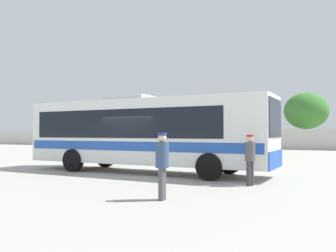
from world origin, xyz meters
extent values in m
plane|color=#A3A099|center=(0.00, 10.00, 0.00)|extent=(300.00, 300.00, 0.00)
cube|color=beige|center=(0.00, 26.57, 1.09)|extent=(80.00, 0.30, 2.18)
cube|color=white|center=(0.22, 0.62, 1.86)|extent=(11.61, 3.08, 2.83)
cube|color=black|center=(-0.35, 0.65, 2.20)|extent=(9.55, 3.01, 1.25)
cube|color=#2351B2|center=(0.22, 0.62, 1.23)|extent=(11.39, 3.09, 0.40)
cube|color=#19212D|center=(5.99, 0.36, 2.37)|extent=(0.15, 2.29, 1.47)
cube|color=#2351B2|center=(5.99, 0.36, 0.78)|extent=(0.17, 2.50, 0.68)
cube|color=#B2B2B2|center=(-0.64, 0.66, 3.39)|extent=(2.26, 1.50, 0.24)
cylinder|color=black|center=(3.84, 1.68, 0.52)|extent=(1.05, 0.35, 1.04)
cylinder|color=black|center=(3.73, -0.76, 0.52)|extent=(1.05, 0.35, 1.04)
cylinder|color=black|center=(-2.88, 1.99, 0.52)|extent=(1.05, 0.35, 1.04)
cylinder|color=black|center=(-2.99, -0.45, 0.52)|extent=(1.05, 0.35, 1.04)
cylinder|color=#38383D|center=(5.44, -1.38, 0.42)|extent=(0.16, 0.16, 0.83)
cylinder|color=#38383D|center=(5.37, -1.52, 0.42)|extent=(0.16, 0.16, 0.83)
cylinder|color=#4C4C51|center=(5.40, -1.45, 1.16)|extent=(0.46, 0.46, 0.66)
sphere|color=beige|center=(5.40, -1.45, 1.60)|extent=(0.22, 0.22, 0.22)
cylinder|color=red|center=(5.40, -1.45, 1.70)|extent=(0.24, 0.24, 0.07)
cylinder|color=#4C4C51|center=(3.79, -4.93, 0.43)|extent=(0.16, 0.16, 0.86)
cylinder|color=#4C4C51|center=(3.81, -5.09, 0.43)|extent=(0.16, 0.16, 0.86)
cylinder|color=#33476B|center=(3.80, -5.01, 1.21)|extent=(0.41, 0.41, 0.68)
sphere|color=beige|center=(3.80, -5.01, 1.67)|extent=(0.23, 0.23, 0.23)
cylinder|color=navy|center=(3.80, -5.01, 1.77)|extent=(0.25, 0.25, 0.07)
cube|color=maroon|center=(-13.30, 22.85, 0.65)|extent=(4.65, 2.14, 0.67)
cube|color=black|center=(-13.07, 22.87, 1.26)|extent=(2.61, 1.84, 0.55)
cylinder|color=black|center=(-14.63, 21.86, 0.32)|extent=(0.65, 0.27, 0.64)
cylinder|color=black|center=(-14.76, 23.62, 0.32)|extent=(0.65, 0.27, 0.64)
cylinder|color=black|center=(-11.83, 22.08, 0.32)|extent=(0.65, 0.27, 0.64)
cylinder|color=black|center=(-11.96, 23.83, 0.32)|extent=(0.65, 0.27, 0.64)
cube|color=maroon|center=(-6.93, 22.85, 0.64)|extent=(4.40, 1.96, 0.64)
cube|color=black|center=(-7.15, 22.85, 1.22)|extent=(2.44, 1.74, 0.52)
cylinder|color=black|center=(-5.56, 23.68, 0.32)|extent=(0.65, 0.24, 0.64)
cylinder|color=black|center=(-5.62, 21.92, 0.32)|extent=(0.65, 0.24, 0.64)
cylinder|color=black|center=(-8.24, 23.78, 0.32)|extent=(0.65, 0.24, 0.64)
cylinder|color=black|center=(-8.31, 22.01, 0.32)|extent=(0.65, 0.24, 0.64)
cylinder|color=#4C3823|center=(-14.43, 29.58, 3.50)|extent=(0.24, 0.24, 7.01)
cube|color=#473321|center=(-14.43, 29.58, 6.41)|extent=(1.80, 0.36, 0.12)
cylinder|color=brown|center=(-12.43, 32.65, 1.42)|extent=(0.32, 0.32, 2.84)
ellipsoid|color=#23561E|center=(-12.43, 32.65, 4.03)|extent=(3.40, 3.40, 2.89)
cylinder|color=brown|center=(-4.40, 32.26, 1.40)|extent=(0.32, 0.32, 2.79)
ellipsoid|color=#2D6628|center=(-4.40, 32.26, 4.46)|extent=(4.77, 4.77, 4.05)
cylinder|color=brown|center=(5.22, 31.11, 1.31)|extent=(0.32, 0.32, 2.62)
ellipsoid|color=#38752D|center=(5.22, 31.11, 4.39)|extent=(5.06, 5.06, 4.30)
camera|label=1|loc=(7.94, -13.61, 1.80)|focal=38.01mm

